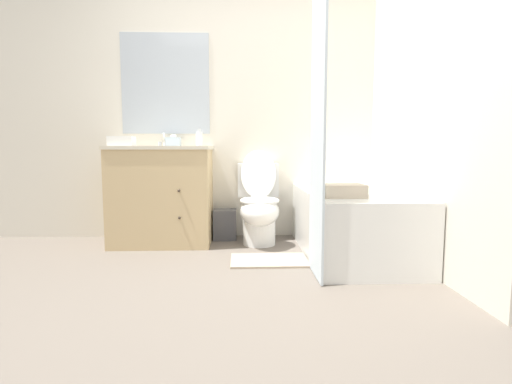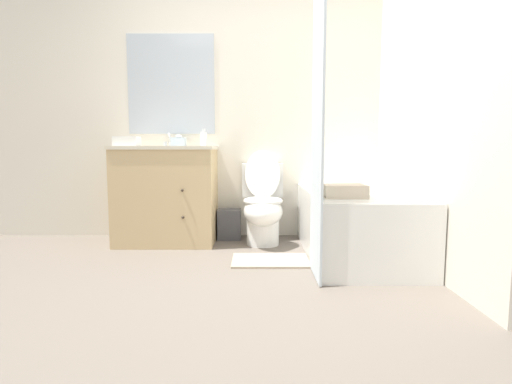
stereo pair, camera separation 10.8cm
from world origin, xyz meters
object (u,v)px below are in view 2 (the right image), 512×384
wastebasket (228,224)px  toilet (261,206)px  bathtub (353,223)px  bath_mat (269,260)px  tissue_box (177,142)px  hand_towel_folded (125,141)px  vanity_cabinet (165,193)px  sink_faucet (169,143)px  bath_towel_folded (342,191)px  soap_dispenser (202,139)px

wastebasket → toilet: bearing=-29.5°
toilet → bathtub: (0.73, -0.40, -0.08)m
bathtub → bath_mat: 0.75m
toilet → tissue_box: size_ratio=6.62×
toilet → hand_towel_folded: 1.30m
hand_towel_folded → bath_mat: (1.21, -0.49, -0.91)m
vanity_cabinet → toilet: size_ratio=1.05×
sink_faucet → bathtub: size_ratio=0.10×
bath_mat → sink_faucet: bearing=137.1°
bath_mat → bath_towel_folded: bearing=-19.6°
sink_faucet → hand_towel_folded: sink_faucet is taller
bathtub → wastebasket: size_ratio=5.20×
soap_dispenser → bath_towel_folded: bearing=-39.1°
vanity_cabinet → bath_mat: vanity_cabinet is taller
sink_faucet → wastebasket: (0.55, -0.08, -0.77)m
bathtub → bath_mat: size_ratio=2.54×
bathtub → soap_dispenser: soap_dispenser is taller
toilet → bath_mat: 0.68m
toilet → vanity_cabinet: bearing=176.6°
sink_faucet → hand_towel_folded: 0.47m
vanity_cabinet → toilet: (0.87, -0.05, -0.11)m
vanity_cabinet → tissue_box: bearing=64.3°
wastebasket → bathtub: bearing=-28.8°
bath_towel_folded → soap_dispenser: bearing=140.9°
bath_towel_folded → bath_mat: 0.77m
toilet → bath_mat: (0.05, -0.59, -0.34)m
sink_faucet → toilet: sink_faucet is taller
bathtub → soap_dispenser: size_ratio=9.34×
sink_faucet → soap_dispenser: 0.36m
toilet → wastebasket: toilet is taller
tissue_box → sink_faucet: bearing=154.7°
soap_dispenser → hand_towel_folded: (-0.63, -0.22, -0.03)m
tissue_box → hand_towel_folded: bearing=-139.9°
bath_towel_folded → sink_faucet: bearing=144.0°
bathtub → tissue_box: bearing=157.8°
bath_mat → wastebasket: bearing=115.2°
sink_faucet → toilet: bearing=-16.8°
vanity_cabinet → soap_dispenser: size_ratio=5.62×
wastebasket → hand_towel_folded: size_ratio=1.38×
hand_towel_folded → soap_dispenser: bearing=18.9°
sink_faucet → tissue_box: size_ratio=1.12×
hand_towel_folded → sink_faucet: bearing=50.3°
sink_faucet → wastebasket: sink_faucet is taller
vanity_cabinet → bath_mat: 1.20m
toilet → soap_dispenser: soap_dispenser is taller
vanity_cabinet → sink_faucet: 0.51m
sink_faucet → soap_dispenser: (0.33, -0.14, 0.03)m
bathtub → vanity_cabinet: bearing=164.3°
sink_faucet → toilet: 1.07m
tissue_box → hand_towel_folded: (-0.38, -0.32, -0.00)m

